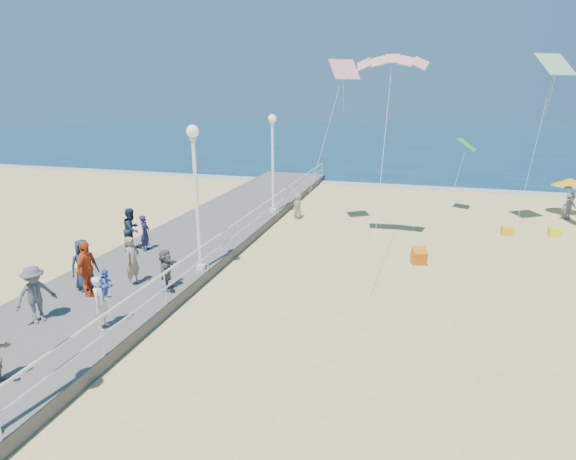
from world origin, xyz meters
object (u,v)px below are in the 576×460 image
(lamp_post_mid, at_px, (196,184))
(spectator_3, at_px, (86,269))
(beach_umbrella, at_px, (570,182))
(beach_walker_c, at_px, (298,206))
(spectator_5, at_px, (166,270))
(toddler_held, at_px, (107,284))
(spectator_4, at_px, (84,265))
(box_kite, at_px, (419,257))
(lamp_post_far, at_px, (273,153))
(woman_holding_toddler, at_px, (101,303))
(spectator_7, at_px, (132,229))
(spectator_6, at_px, (133,261))
(beach_walker_a, at_px, (570,206))
(beach_chair_right, at_px, (555,232))
(spectator_0, at_px, (145,233))
(beach_chair_left, at_px, (508,231))
(spectator_2, at_px, (35,295))

(lamp_post_mid, distance_m, spectator_3, 4.58)
(lamp_post_mid, distance_m, beach_umbrella, 21.77)
(beach_walker_c, bearing_deg, spectator_5, -13.52)
(spectator_5, bearing_deg, toddler_held, 161.17)
(spectator_4, xyz_separation_m, beach_umbrella, (18.98, 17.25, 0.63))
(beach_walker_c, xyz_separation_m, box_kite, (6.61, -5.61, -0.42))
(lamp_post_far, distance_m, spectator_4, 12.27)
(woman_holding_toddler, bearing_deg, spectator_3, 39.68)
(woman_holding_toddler, relative_size, spectator_5, 1.09)
(spectator_3, xyz_separation_m, spectator_7, (-1.27, 4.34, -0.02))
(woman_holding_toddler, xyz_separation_m, spectator_6, (-0.92, 2.87, 0.09))
(woman_holding_toddler, distance_m, beach_walker_a, 24.57)
(spectator_6, bearing_deg, woman_holding_toddler, -158.80)
(spectator_3, height_order, beach_walker_c, spectator_3)
(lamp_post_mid, xyz_separation_m, toddler_held, (-0.48, -4.63, -1.97))
(spectator_5, height_order, beach_umbrella, beach_umbrella)
(lamp_post_mid, height_order, lamp_post_far, same)
(box_kite, relative_size, beach_umbrella, 0.28)
(spectator_7, bearing_deg, box_kite, -83.47)
(beach_walker_c, xyz_separation_m, beach_chair_right, (13.06, 0.21, -0.52))
(lamp_post_far, distance_m, spectator_0, 8.65)
(box_kite, bearing_deg, spectator_7, 176.76)
(spectator_4, distance_m, spectator_7, 4.06)
(lamp_post_mid, height_order, toddler_held, lamp_post_mid)
(spectator_3, relative_size, beach_umbrella, 0.86)
(spectator_7, xyz_separation_m, beach_umbrella, (19.85, 13.28, 0.61))
(toddler_held, bearing_deg, spectator_4, 43.69)
(woman_holding_toddler, relative_size, spectator_4, 0.89)
(spectator_6, relative_size, beach_umbrella, 0.81)
(beach_chair_left, bearing_deg, toddler_held, -132.37)
(lamp_post_mid, xyz_separation_m, lamp_post_far, (0.00, 9.00, 0.00))
(spectator_5, height_order, beach_chair_left, spectator_5)
(box_kite, bearing_deg, beach_chair_left, 36.01)
(lamp_post_mid, bearing_deg, beach_umbrella, 42.15)
(spectator_3, bearing_deg, lamp_post_mid, -50.71)
(lamp_post_mid, xyz_separation_m, box_kite, (7.91, 3.85, -3.36))
(spectator_0, distance_m, beach_walker_c, 9.28)
(spectator_6, bearing_deg, box_kite, -55.27)
(toddler_held, bearing_deg, spectator_3, 44.45)
(spectator_4, distance_m, spectator_5, 2.73)
(spectator_2, bearing_deg, lamp_post_mid, -2.86)
(woman_holding_toddler, distance_m, box_kite, 12.18)
(lamp_post_mid, height_order, beach_umbrella, lamp_post_mid)
(box_kite, height_order, beach_umbrella, beach_umbrella)
(lamp_post_far, distance_m, woman_holding_toddler, 14.02)
(beach_walker_a, xyz_separation_m, beach_chair_left, (-3.79, -4.15, -0.55))
(woman_holding_toddler, bearing_deg, spectator_6, 10.41)
(lamp_post_mid, relative_size, spectator_7, 2.95)
(toddler_held, xyz_separation_m, beach_walker_a, (16.41, 17.99, -0.93))
(beach_walker_c, relative_size, beach_chair_right, 2.63)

